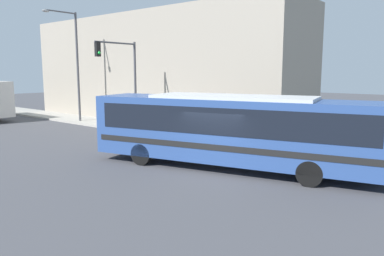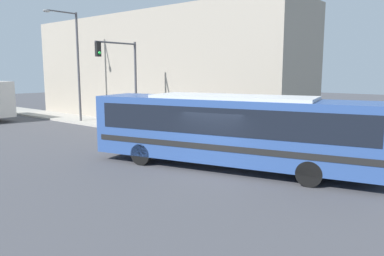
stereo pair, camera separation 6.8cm
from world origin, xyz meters
The scene contains 8 objects.
ground_plane centered at (0.00, 0.00, 0.00)m, with size 120.00×120.00×0.00m, color #47474C.
sidewalk centered at (6.05, 20.00, 0.07)m, with size 3.10×70.00×0.15m.
building_facade centered at (10.60, 13.97, 4.33)m, with size 6.00×25.94×8.66m.
city_bus centered at (1.00, -0.03, 1.81)m, with size 5.34×12.55×3.13m.
fire_hydrant centered at (5.10, 5.48, 0.53)m, with size 0.28×0.37×0.77m.
traffic_light_pole centered at (4.20, 10.64, 4.16)m, with size 3.28×0.35×5.91m.
parking_meter centered at (5.10, 9.45, 1.03)m, with size 0.14×0.14×1.30m.
street_lamp centered at (5.01, 17.47, 5.13)m, with size 2.84×0.28×8.49m.
Camera 2 is at (-12.02, -8.66, 4.13)m, focal length 35.00 mm.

